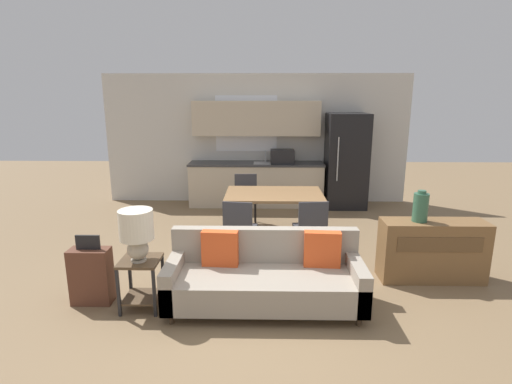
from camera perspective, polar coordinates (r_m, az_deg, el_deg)
The scene contains 14 objects.
ground_plane at distance 4.49m, azimuth -1.10°, elevation -16.51°, with size 20.00×20.00×0.00m, color #7F6647.
wall_back at distance 8.56m, azimuth 0.05°, elevation 7.58°, with size 6.40×0.07×2.70m.
kitchen_counter at distance 8.33m, azimuth 0.12°, elevation 3.86°, with size 2.78×0.65×2.15m.
refrigerator at distance 8.36m, azimuth 12.75°, elevation 4.35°, with size 0.81×0.77×1.91m.
dining_table at distance 6.23m, azimuth 2.60°, elevation -0.70°, with size 1.50×1.00×0.78m.
couch at distance 4.46m, azimuth 1.29°, elevation -12.01°, with size 2.09×0.80×0.81m.
side_table at distance 4.54m, azimuth -16.10°, elevation -11.42°, with size 0.41×0.41×0.56m.
table_lamp at distance 4.32m, azimuth -16.70°, elevation -5.28°, with size 0.35×0.35×0.56m.
credenza at distance 5.46m, azimuth 23.85°, elevation -7.65°, with size 1.27×0.40×0.76m.
vase at distance 5.22m, azimuth 22.45°, elevation -2.00°, with size 0.18×0.18×0.39m.
dining_chair_near_right at distance 5.54m, azimuth 7.84°, elevation -4.90°, with size 0.46×0.46×0.89m.
dining_chair_near_left at distance 5.48m, azimuth -2.37°, elevation -4.98°, with size 0.48×0.48×0.89m.
dining_chair_far_left at distance 7.11m, azimuth -1.48°, elevation -0.62°, with size 0.43×0.43×0.89m.
suitcase at distance 4.84m, azimuth -22.47°, elevation -10.97°, with size 0.44×0.22×0.79m.
Camera 1 is at (0.16, -3.88, 2.25)m, focal length 28.00 mm.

